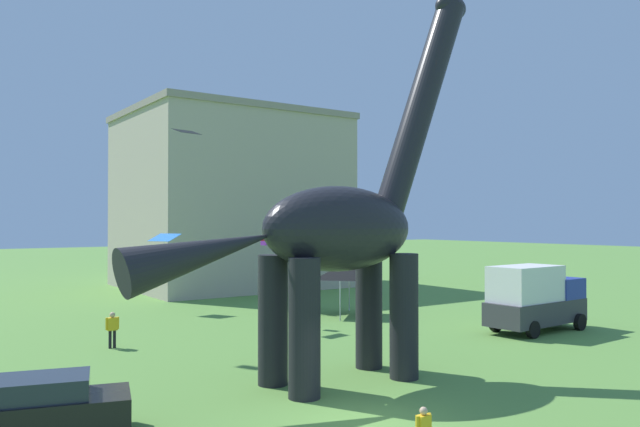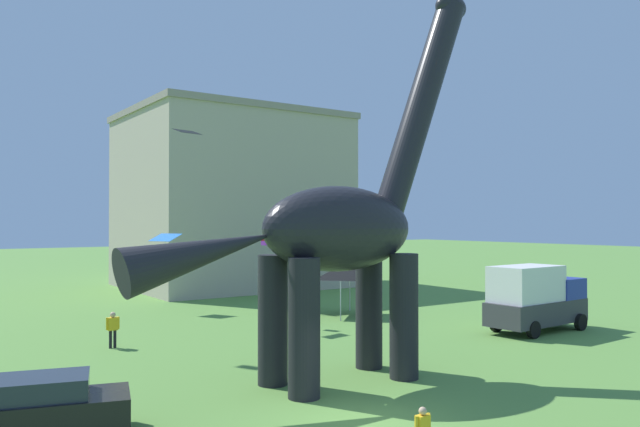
% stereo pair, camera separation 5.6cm
% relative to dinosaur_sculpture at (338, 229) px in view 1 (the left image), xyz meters
% --- Properties ---
extents(ground_plane, '(240.00, 240.00, 0.00)m').
position_rel_dinosaur_sculpture_xyz_m(ground_plane, '(-1.94, -3.78, -5.08)').
color(ground_plane, '#5B8E3D').
extents(dinosaur_sculpture, '(13.45, 2.85, 14.05)m').
position_rel_dinosaur_sculpture_xyz_m(dinosaur_sculpture, '(0.00, 0.00, 0.00)').
color(dinosaur_sculpture, black).
rests_on(dinosaur_sculpture, ground_plane).
extents(parked_sedan_left, '(4.52, 2.83, 1.55)m').
position_rel_dinosaur_sculpture_xyz_m(parked_sedan_left, '(-9.23, -0.28, -4.28)').
color(parked_sedan_left, black).
rests_on(parked_sedan_left, ground_plane).
extents(parked_box_truck, '(5.68, 2.39, 3.20)m').
position_rel_dinosaur_sculpture_xyz_m(parked_box_truck, '(13.36, 2.05, -3.43)').
color(parked_box_truck, '#38383D').
rests_on(parked_box_truck, ground_plane).
extents(person_vendor_side, '(0.57, 0.25, 1.52)m').
position_rel_dinosaur_sculpture_xyz_m(person_vendor_side, '(-4.57, 9.77, -4.16)').
color(person_vendor_side, black).
rests_on(person_vendor_side, ground_plane).
extents(festival_canopy_tent, '(3.15, 3.15, 3.00)m').
position_rel_dinosaur_sculpture_xyz_m(festival_canopy_tent, '(8.90, 11.35, -2.54)').
color(festival_canopy_tent, '#B2B2B7').
rests_on(festival_canopy_tent, ground_plane).
extents(kite_near_low, '(0.46, 0.46, 0.52)m').
position_rel_dinosaur_sculpture_xyz_m(kite_near_low, '(3.66, 11.23, -0.73)').
color(kite_near_low, red).
extents(kite_apex, '(1.79, 1.98, 2.08)m').
position_rel_dinosaur_sculpture_xyz_m(kite_apex, '(1.01, 18.54, -0.71)').
color(kite_apex, '#287AE5').
extents(kite_near_high, '(1.48, 1.20, 0.31)m').
position_rel_dinosaur_sculpture_xyz_m(kite_near_high, '(0.69, 14.50, 5.04)').
color(kite_near_high, black).
extents(background_building_block, '(16.28, 14.07, 14.14)m').
position_rel_dinosaur_sculpture_xyz_m(background_building_block, '(10.78, 29.57, 2.00)').
color(background_building_block, '#B7A893').
rests_on(background_building_block, ground_plane).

